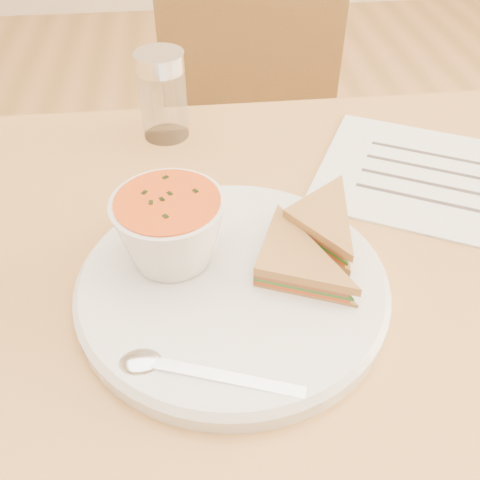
{
  "coord_description": "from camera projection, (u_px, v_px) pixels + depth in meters",
  "views": [
    {
      "loc": [
        -0.1,
        -0.41,
        1.15
      ],
      "look_at": [
        -0.05,
        -0.02,
        0.8
      ],
      "focal_mm": 40.0,
      "sensor_mm": 36.0,
      "label": 1
    }
  ],
  "objects": [
    {
      "name": "paper_menu",
      "position": [
        448.0,
        181.0,
        0.68
      ],
      "size": [
        0.39,
        0.36,
        0.0
      ],
      "primitive_type": null,
      "rotation": [
        0.0,
        0.0,
        -0.48
      ],
      "color": "white",
      "rests_on": "dining_table"
    },
    {
      "name": "plate",
      "position": [
        232.0,
        285.0,
        0.54
      ],
      "size": [
        0.33,
        0.33,
        0.02
      ],
      "primitive_type": null,
      "rotation": [
        0.0,
        0.0,
        -0.06
      ],
      "color": "white",
      "rests_on": "dining_table"
    },
    {
      "name": "sandwich_half_a",
      "position": [
        253.0,
        279.0,
        0.51
      ],
      "size": [
        0.13,
        0.13,
        0.03
      ],
      "primitive_type": null,
      "rotation": [
        0.0,
        0.0,
        -0.39
      ],
      "color": "#AF723E",
      "rests_on": "plate"
    },
    {
      "name": "sandwich_half_b",
      "position": [
        282.0,
        220.0,
        0.56
      ],
      "size": [
        0.13,
        0.13,
        0.03
      ],
      "primitive_type": null,
      "rotation": [
        0.0,
        0.0,
        -0.95
      ],
      "color": "#AF723E",
      "rests_on": "plate"
    },
    {
      "name": "spoon",
      "position": [
        203.0,
        374.0,
        0.44
      ],
      "size": [
        0.19,
        0.09,
        0.01
      ],
      "primitive_type": null,
      "rotation": [
        0.0,
        0.0,
        -0.32
      ],
      "color": "silver",
      "rests_on": "plate"
    },
    {
      "name": "soup_bowl",
      "position": [
        171.0,
        232.0,
        0.53
      ],
      "size": [
        0.12,
        0.12,
        0.08
      ],
      "primitive_type": null,
      "rotation": [
        0.0,
        0.0,
        0.07
      ],
      "color": "white",
      "rests_on": "plate"
    },
    {
      "name": "dining_table",
      "position": [
        272.0,
        431.0,
        0.83
      ],
      "size": [
        1.0,
        0.7,
        0.75
      ],
      "primitive_type": null,
      "color": "#A37C32",
      "rests_on": "floor"
    },
    {
      "name": "chair_far",
      "position": [
        234.0,
        195.0,
        1.17
      ],
      "size": [
        0.49,
        0.49,
        0.88
      ],
      "primitive_type": null,
      "rotation": [
        0.0,
        0.0,
        2.85
      ],
      "color": "brown",
      "rests_on": "floor"
    },
    {
      "name": "condiment_shaker",
      "position": [
        163.0,
        96.0,
        0.72
      ],
      "size": [
        0.07,
        0.07,
        0.12
      ],
      "primitive_type": null,
      "rotation": [
        0.0,
        0.0,
        -0.07
      ],
      "color": "silver",
      "rests_on": "dining_table"
    }
  ]
}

